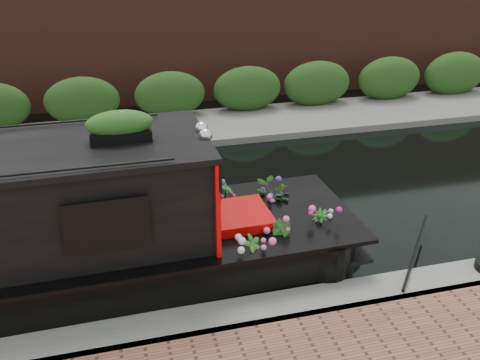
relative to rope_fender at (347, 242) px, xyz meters
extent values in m
plane|color=black|center=(-2.01, 1.96, -0.17)|extent=(80.00, 80.00, 0.00)
cube|color=slate|center=(-2.01, -1.34, -0.17)|extent=(40.00, 0.60, 0.50)
cube|color=slate|center=(-2.01, 6.16, -0.17)|extent=(40.00, 2.40, 0.34)
cube|color=#214617|center=(-2.01, 7.06, -0.17)|extent=(40.00, 1.10, 2.80)
cube|color=#53281C|center=(-2.01, 9.16, -0.17)|extent=(40.00, 1.00, 8.00)
cube|color=red|center=(-2.31, 0.00, 1.30)|extent=(0.09, 1.80, 1.39)
cube|color=black|center=(-3.68, -0.92, 1.38)|extent=(0.93, 0.04, 0.57)
cube|color=red|center=(-1.77, 0.00, 0.55)|extent=(0.84, 0.94, 0.51)
sphere|color=silver|center=(-2.30, -0.14, 2.11)|extent=(0.19, 0.19, 0.19)
sphere|color=silver|center=(-2.30, 0.14, 2.11)|extent=(0.19, 0.19, 0.19)
cube|color=black|center=(-3.39, 0.00, 2.15)|extent=(0.79, 0.29, 0.14)
ellipsoid|color=orange|center=(-3.39, 0.00, 2.34)|extent=(0.86, 0.31, 0.25)
imported|color=#2A6020|center=(-1.81, -0.78, 0.57)|extent=(0.35, 0.32, 0.55)
imported|color=#2A6020|center=(-1.33, -0.60, 0.59)|extent=(0.39, 0.41, 0.59)
imported|color=#2A6020|center=(-1.06, 0.58, 0.61)|extent=(0.61, 0.54, 0.63)
imported|color=#2A6020|center=(-0.65, -0.32, 0.56)|extent=(0.37, 0.37, 0.54)
imported|color=#2A6020|center=(-1.82, 0.78, 0.65)|extent=(0.32, 0.41, 0.70)
cylinder|color=brown|center=(0.00, 0.00, 0.00)|extent=(0.33, 0.42, 0.33)
camera|label=1|loc=(-3.55, -6.67, 4.61)|focal=40.00mm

